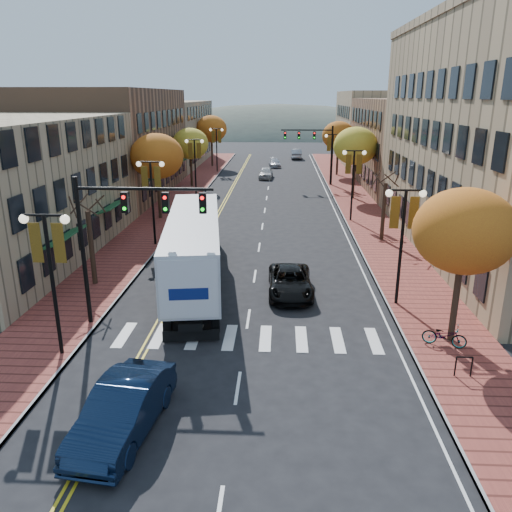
# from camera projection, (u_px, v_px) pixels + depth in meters

# --- Properties ---
(ground) EXTENTS (200.00, 200.00, 0.00)m
(ground) POSITION_uv_depth(u_px,v_px,m) (242.00, 360.00, 20.39)
(ground) COLOR black
(ground) RESTS_ON ground
(sidewalk_left) EXTENTS (4.00, 85.00, 0.15)m
(sidewalk_left) POSITION_uv_depth(u_px,v_px,m) (180.00, 199.00, 51.69)
(sidewalk_left) COLOR brown
(sidewalk_left) RESTS_ON ground
(sidewalk_right) EXTENTS (4.00, 85.00, 0.15)m
(sidewalk_right) POSITION_uv_depth(u_px,v_px,m) (354.00, 201.00, 50.83)
(sidewalk_right) COLOR brown
(sidewalk_right) RESTS_ON ground
(building_left_mid) EXTENTS (12.00, 24.00, 11.00)m
(building_left_mid) POSITION_uv_depth(u_px,v_px,m) (110.00, 143.00, 53.74)
(building_left_mid) COLOR brown
(building_left_mid) RESTS_ON ground
(building_left_far) EXTENTS (12.00, 26.00, 9.50)m
(building_left_far) POSITION_uv_depth(u_px,v_px,m) (163.00, 133.00, 77.73)
(building_left_far) COLOR #9E8966
(building_left_far) RESTS_ON ground
(building_right_mid) EXTENTS (15.00, 24.00, 10.00)m
(building_right_mid) POSITION_uv_depth(u_px,v_px,m) (428.00, 144.00, 57.90)
(building_right_mid) COLOR brown
(building_right_mid) RESTS_ON ground
(building_right_far) EXTENTS (15.00, 20.00, 11.00)m
(building_right_far) POSITION_uv_depth(u_px,v_px,m) (390.00, 128.00, 78.66)
(building_right_far) COLOR #9E8966
(building_right_far) RESTS_ON ground
(tree_left_a) EXTENTS (0.28, 0.28, 4.20)m
(tree_left_a) POSITION_uv_depth(u_px,v_px,m) (92.00, 248.00, 27.74)
(tree_left_a) COLOR #382619
(tree_left_a) RESTS_ON sidewalk_left
(tree_left_b) EXTENTS (4.48, 4.48, 7.21)m
(tree_left_b) POSITION_uv_depth(u_px,v_px,m) (157.00, 156.00, 41.97)
(tree_left_b) COLOR #382619
(tree_left_b) RESTS_ON sidewalk_left
(tree_left_c) EXTENTS (4.16, 4.16, 6.69)m
(tree_left_c) POSITION_uv_depth(u_px,v_px,m) (190.00, 144.00, 57.30)
(tree_left_c) COLOR #382619
(tree_left_c) RESTS_ON sidewalk_left
(tree_left_d) EXTENTS (4.61, 4.61, 7.42)m
(tree_left_d) POSITION_uv_depth(u_px,v_px,m) (211.00, 129.00, 74.24)
(tree_left_d) COLOR #382619
(tree_left_d) RESTS_ON sidewalk_left
(tree_right_a) EXTENTS (4.16, 4.16, 6.69)m
(tree_right_a) POSITION_uv_depth(u_px,v_px,m) (465.00, 231.00, 20.31)
(tree_right_a) COLOR #382619
(tree_right_a) RESTS_ON sidewalk_right
(tree_right_b) EXTENTS (0.28, 0.28, 4.20)m
(tree_right_b) POSITION_uv_depth(u_px,v_px,m) (383.00, 212.00, 36.38)
(tree_right_b) COLOR #382619
(tree_right_b) RESTS_ON sidewalk_right
(tree_right_c) EXTENTS (4.48, 4.48, 7.21)m
(tree_right_c) POSITION_uv_depth(u_px,v_px,m) (356.00, 146.00, 50.61)
(tree_right_c) COLOR #382619
(tree_right_c) RESTS_ON sidewalk_right
(tree_right_d) EXTENTS (4.35, 4.35, 7.00)m
(tree_right_d) POSITION_uv_depth(u_px,v_px,m) (339.00, 136.00, 65.87)
(tree_right_d) COLOR #382619
(tree_right_d) RESTS_ON sidewalk_right
(lamp_left_a) EXTENTS (1.96, 0.36, 6.05)m
(lamp_left_a) POSITION_uv_depth(u_px,v_px,m) (49.00, 258.00, 19.43)
(lamp_left_a) COLOR black
(lamp_left_a) RESTS_ON ground
(lamp_left_b) EXTENTS (1.96, 0.36, 6.05)m
(lamp_left_b) POSITION_uv_depth(u_px,v_px,m) (152.00, 187.00, 34.64)
(lamp_left_b) COLOR black
(lamp_left_b) RESTS_ON ground
(lamp_left_c) EXTENTS (1.96, 0.36, 6.05)m
(lamp_left_c) POSITION_uv_depth(u_px,v_px,m) (195.00, 157.00, 51.75)
(lamp_left_c) COLOR black
(lamp_left_c) RESTS_ON ground
(lamp_left_d) EXTENTS (1.96, 0.36, 6.05)m
(lamp_left_d) POSITION_uv_depth(u_px,v_px,m) (217.00, 141.00, 68.86)
(lamp_left_d) COLOR black
(lamp_left_d) RESTS_ON ground
(lamp_right_a) EXTENTS (1.96, 0.36, 6.05)m
(lamp_right_a) POSITION_uv_depth(u_px,v_px,m) (403.00, 225.00, 24.42)
(lamp_right_a) COLOR black
(lamp_right_a) RESTS_ON ground
(lamp_right_b) EXTENTS (1.96, 0.36, 6.05)m
(lamp_right_b) POSITION_uv_depth(u_px,v_px,m) (353.00, 172.00, 41.53)
(lamp_right_b) COLOR black
(lamp_right_b) RESTS_ON ground
(lamp_right_c) EXTENTS (1.96, 0.36, 6.05)m
(lamp_right_c) POSITION_uv_depth(u_px,v_px,m) (333.00, 149.00, 58.64)
(lamp_right_c) COLOR black
(lamp_right_c) RESTS_ON ground
(traffic_mast_near) EXTENTS (6.10, 0.35, 7.00)m
(traffic_mast_near) POSITION_uv_depth(u_px,v_px,m) (123.00, 224.00, 21.99)
(traffic_mast_near) COLOR black
(traffic_mast_near) RESTS_ON ground
(traffic_mast_far) EXTENTS (6.10, 0.34, 7.00)m
(traffic_mast_far) POSITION_uv_depth(u_px,v_px,m) (316.00, 144.00, 58.54)
(traffic_mast_far) COLOR black
(traffic_mast_far) RESTS_ON ground
(semi_truck) EXTENTS (4.83, 16.67, 4.12)m
(semi_truck) POSITION_uv_depth(u_px,v_px,m) (195.00, 242.00, 28.38)
(semi_truck) COLOR black
(semi_truck) RESTS_ON ground
(navy_sedan) EXTENTS (2.44, 5.34, 1.70)m
(navy_sedan) POSITION_uv_depth(u_px,v_px,m) (123.00, 410.00, 15.79)
(navy_sedan) COLOR black
(navy_sedan) RESTS_ON ground
(black_suv) EXTENTS (2.46, 5.10, 1.40)m
(black_suv) POSITION_uv_depth(u_px,v_px,m) (290.00, 282.00, 27.06)
(black_suv) COLOR black
(black_suv) RESTS_ON ground
(car_far_white) EXTENTS (1.91, 4.31, 1.44)m
(car_far_white) POSITION_uv_depth(u_px,v_px,m) (266.00, 173.00, 65.06)
(car_far_white) COLOR beige
(car_far_white) RESTS_ON ground
(car_far_silver) EXTENTS (2.00, 4.18, 1.18)m
(car_far_silver) POSITION_uv_depth(u_px,v_px,m) (275.00, 163.00, 75.47)
(car_far_silver) COLOR #B2B2BA
(car_far_silver) RESTS_ON ground
(car_far_oncoming) EXTENTS (1.87, 5.01, 1.63)m
(car_far_oncoming) POSITION_uv_depth(u_px,v_px,m) (296.00, 154.00, 85.28)
(car_far_oncoming) COLOR #A3A2A9
(car_far_oncoming) RESTS_ON ground
(bicycle) EXTENTS (1.92, 1.20, 0.95)m
(bicycle) POSITION_uv_depth(u_px,v_px,m) (444.00, 335.00, 21.15)
(bicycle) COLOR gray
(bicycle) RESTS_ON sidewalk_right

